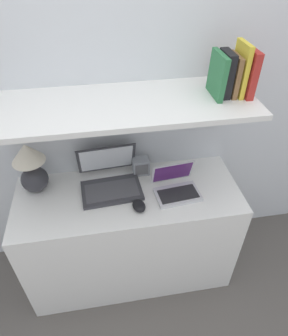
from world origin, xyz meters
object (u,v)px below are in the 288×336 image
laptop_small (176,187)px  book_black (225,74)px  book_brown (233,75)px  book_yellow (240,69)px  router_box (141,166)px  laptop_large (110,179)px  table_lamp (31,167)px  computer_mouse (139,206)px  book_red (247,72)px  book_green (217,75)px

laptop_small → book_black: size_ratio=1.27×
book_brown → book_yellow: bearing=0.0°
laptop_small → router_box: bearing=130.2°
laptop_large → laptop_small: size_ratio=1.34×
laptop_small → router_box: 0.27m
table_lamp → computer_mouse: 0.64m
table_lamp → book_brown: book_brown is taller
laptop_small → book_brown: 0.68m
laptop_large → book_black: (0.60, -0.02, 0.61)m
laptop_large → router_box: laptop_large is taller
book_brown → table_lamp: bearing=176.5°
laptop_small → computer_mouse: 0.25m
table_lamp → book_yellow: size_ratio=1.28×
router_box → book_brown: 0.75m
laptop_large → book_black: bearing=-1.9°
book_brown → book_black: (-0.04, 0.00, 0.01)m
book_brown → computer_mouse: bearing=-159.2°
laptop_small → book_yellow: 0.71m
laptop_small → book_black: bearing=22.8°
table_lamp → book_red: (1.14, -0.06, 0.50)m
laptop_large → book_yellow: (0.67, -0.02, 0.63)m
table_lamp → book_red: book_red is taller
laptop_large → book_green: 0.83m
table_lamp → book_green: book_green is taller
laptop_large → book_green: size_ratio=1.75×
book_black → book_green: bearing=180.0°
laptop_small → book_yellow: (0.30, 0.09, 0.64)m
laptop_small → book_brown: bearing=19.6°
computer_mouse → table_lamp: bearing=156.1°
book_red → book_yellow: book_yellow is taller
table_lamp → computer_mouse: table_lamp is taller
table_lamp → laptop_large: 0.45m
table_lamp → router_box: size_ratio=3.01×
book_black → computer_mouse: bearing=-157.5°
table_lamp → book_green: (0.99, -0.06, 0.49)m
laptop_large → book_yellow: size_ratio=1.45×
book_red → book_yellow: (-0.04, 0.00, 0.01)m
table_lamp → book_brown: 1.17m
book_brown → book_green: book_green is taller
table_lamp → book_yellow: (1.10, -0.06, 0.51)m
laptop_small → book_green: book_green is taller
table_lamp → laptop_small: 0.83m
laptop_small → book_red: (0.33, 0.09, 0.63)m
laptop_large → table_lamp: bearing=174.0°
book_brown → book_green: bearing=180.0°
table_lamp → book_brown: size_ratio=1.63×
book_brown → book_green: 0.08m
table_lamp → book_green: size_ratio=1.54×
computer_mouse → book_red: size_ratio=0.49×
book_black → book_green: book_black is taller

